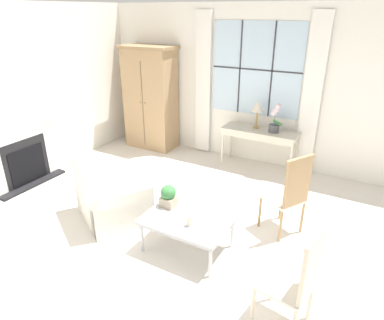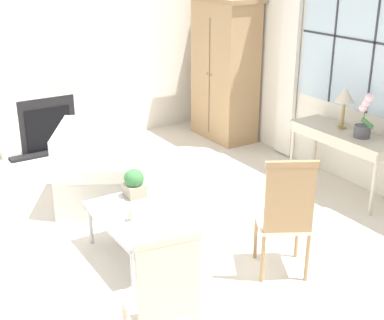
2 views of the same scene
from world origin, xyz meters
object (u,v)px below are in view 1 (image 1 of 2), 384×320
pillar_candle (190,221)px  armchair_upholstered (111,199)px  potted_plant_small (168,196)px  console_table (260,134)px  potted_orchid (275,121)px  side_chair_wooden (290,192)px  table_lamp (257,107)px  fireplace (20,148)px  coffee_table (187,221)px  accent_chair_wooden (298,277)px  armoire (151,98)px

pillar_candle → armchair_upholstered: bearing=171.2°
potted_plant_small → console_table: bearing=83.2°
potted_orchid → side_chair_wooden: size_ratio=0.45×
console_table → table_lamp: (-0.10, 0.05, 0.47)m
fireplace → coffee_table: (3.22, -0.18, -0.24)m
side_chair_wooden → potted_plant_small: 1.50m
armchair_upholstered → fireplace: bearing=177.4°
coffee_table → armchair_upholstered: bearing=175.8°
armchair_upholstered → console_table: bearing=64.4°
accent_chair_wooden → pillar_candle: (-1.29, 0.40, -0.10)m
potted_orchid → table_lamp: bearing=172.7°
potted_orchid → potted_plant_small: potted_orchid is taller
potted_orchid → coffee_table: potted_orchid is taller
pillar_candle → potted_plant_small: bearing=151.0°
potted_orchid → accent_chair_wooden: potted_orchid is taller
armoire → potted_plant_small: 3.26m
potted_plant_small → armoire: bearing=129.1°
coffee_table → pillar_candle: (0.10, -0.12, 0.10)m
potted_plant_small → pillar_candle: bearing=-29.0°
side_chair_wooden → table_lamp: bearing=121.2°
side_chair_wooden → potted_plant_small: (-1.30, -0.76, -0.03)m
fireplace → console_table: 4.02m
side_chair_wooden → potted_plant_small: side_chair_wooden is taller
console_table → accent_chair_wooden: accent_chair_wooden is taller
potted_orchid → console_table: bearing=-178.7°
table_lamp → pillar_candle: 2.90m
armchair_upholstered → accent_chair_wooden: (2.66, -0.62, 0.30)m
table_lamp → fireplace: bearing=-140.6°
side_chair_wooden → armchair_upholstered: bearing=-160.3°
console_table → armchair_upholstered: armchair_upholstered is taller
fireplace → console_table: (3.17, 2.47, 0.01)m
coffee_table → console_table: bearing=91.0°
potted_plant_small → armchair_upholstered: bearing=-177.9°
potted_orchid → pillar_candle: size_ratio=3.60×
table_lamp → coffee_table: bearing=-86.9°
potted_plant_small → accent_chair_wooden: bearing=-20.6°
table_lamp → potted_plant_small: bearing=-94.4°
fireplace → accent_chair_wooden: size_ratio=1.77×
coffee_table → potted_plant_small: potted_plant_small is taller
fireplace → side_chair_wooden: size_ratio=1.71×
fireplace → pillar_candle: fireplace is taller
pillar_candle → side_chair_wooden: bearing=49.9°
console_table → coffee_table: bearing=-89.0°
potted_orchid → fireplace: bearing=-144.0°
armoire → coffee_table: armoire is taller
armoire → console_table: bearing=0.6°
potted_orchid → coffee_table: bearing=-94.1°
console_table → side_chair_wooden: size_ratio=1.20×
accent_chair_wooden → fireplace: bearing=171.3°
table_lamp → pillar_candle: size_ratio=3.52×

